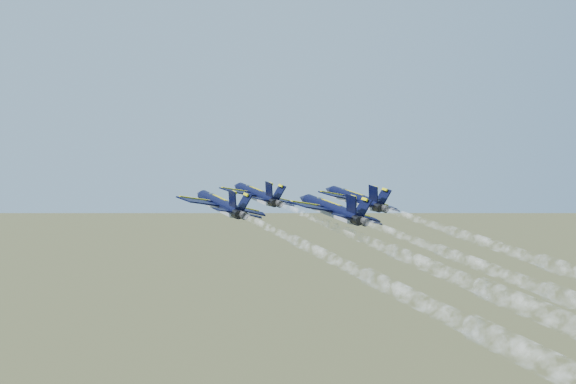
{
  "coord_description": "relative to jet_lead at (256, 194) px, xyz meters",
  "views": [
    {
      "loc": [
        -9.36,
        -100.69,
        108.73
      ],
      "look_at": [
        -3.59,
        1.94,
        100.22
      ],
      "focal_mm": 50.0,
      "sensor_mm": 36.0,
      "label": 1
    }
  ],
  "objects": [
    {
      "name": "jet_slot",
      "position": [
        8.25,
        -20.35,
        0.0
      ],
      "size": [
        10.73,
        14.88,
        3.96
      ],
      "rotation": [
        0.0,
        0.24,
        0.42
      ],
      "color": "black"
    },
    {
      "name": "jet_lead",
      "position": [
        0.0,
        0.0,
        0.0
      ],
      "size": [
        10.73,
        14.88,
        3.96
      ],
      "rotation": [
        0.0,
        0.24,
        0.42
      ],
      "color": "black"
    },
    {
      "name": "smoke_trail_left",
      "position": [
        12.79,
        -52.96,
        0.03
      ],
      "size": [
        24.18,
        51.92,
        2.22
      ],
      "rotation": [
        0.0,
        0.24,
        0.42
      ],
      "color": "white"
    },
    {
      "name": "jet_left",
      "position": [
        -4.68,
        -13.57,
        0.0
      ],
      "size": [
        10.73,
        14.88,
        3.96
      ],
      "rotation": [
        0.0,
        0.24,
        0.42
      ],
      "color": "black"
    },
    {
      "name": "smoke_trail_lead",
      "position": [
        17.47,
        -39.39,
        0.03
      ],
      "size": [
        24.18,
        51.92,
        2.22
      ],
      "rotation": [
        0.0,
        0.24,
        0.42
      ],
      "color": "white"
    },
    {
      "name": "jet_right",
      "position": [
        12.81,
        -7.16,
        0.0
      ],
      "size": [
        10.73,
        14.88,
        3.96
      ],
      "rotation": [
        0.0,
        0.24,
        0.42
      ],
      "color": "black"
    }
  ]
}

